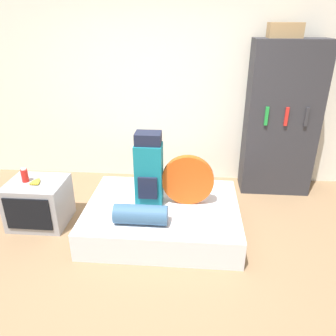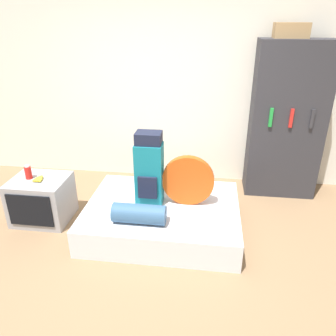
# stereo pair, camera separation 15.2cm
# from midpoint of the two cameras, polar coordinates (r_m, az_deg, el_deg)

# --- Properties ---
(ground_plane) EXTENTS (16.00, 16.00, 0.00)m
(ground_plane) POSITION_cam_midpoint_polar(r_m,az_deg,el_deg) (3.32, -4.72, -16.86)
(ground_plane) COLOR #846647
(wall_back) EXTENTS (8.00, 0.05, 2.60)m
(wall_back) POSITION_cam_midpoint_polar(r_m,az_deg,el_deg) (4.62, -1.18, 13.50)
(wall_back) COLOR silver
(wall_back) RESTS_ON ground_plane
(bed) EXTENTS (1.68, 1.29, 0.31)m
(bed) POSITION_cam_midpoint_polar(r_m,az_deg,el_deg) (3.74, -2.12, -8.42)
(bed) COLOR silver
(bed) RESTS_ON ground_plane
(backpack) EXTENTS (0.29, 0.25, 0.82)m
(backpack) POSITION_cam_midpoint_polar(r_m,az_deg,el_deg) (3.53, -4.59, -0.41)
(backpack) COLOR #14707F
(backpack) RESTS_ON bed
(tent_bag) EXTENTS (0.57, 0.08, 0.57)m
(tent_bag) POSITION_cam_midpoint_polar(r_m,az_deg,el_deg) (3.56, 2.25, -2.14)
(tent_bag) COLOR #D14C14
(tent_bag) RESTS_ON bed
(sleeping_roll) EXTENTS (0.54, 0.20, 0.20)m
(sleeping_roll) POSITION_cam_midpoint_polar(r_m,az_deg,el_deg) (3.32, -6.10, -8.07)
(sleeping_roll) COLOR #33567A
(sleeping_roll) RESTS_ON bed
(television) EXTENTS (0.63, 0.55, 0.52)m
(television) POSITION_cam_midpoint_polar(r_m,az_deg,el_deg) (4.09, -22.56, -5.59)
(television) COLOR #939399
(television) RESTS_ON ground_plane
(canister) EXTENTS (0.07, 0.07, 0.16)m
(canister) POSITION_cam_midpoint_polar(r_m,az_deg,el_deg) (4.01, -24.69, -1.17)
(canister) COLOR red
(canister) RESTS_ON television
(banana_bunch) EXTENTS (0.12, 0.16, 0.03)m
(banana_bunch) POSITION_cam_midpoint_polar(r_m,az_deg,el_deg) (3.95, -22.98, -2.18)
(banana_bunch) COLOR yellow
(banana_bunch) RESTS_ON television
(bookshelf) EXTENTS (0.90, 0.44, 1.98)m
(bookshelf) POSITION_cam_midpoint_polar(r_m,az_deg,el_deg) (4.50, 18.17, 7.92)
(bookshelf) COLOR #2D2D33
(bookshelf) RESTS_ON ground_plane
(cardboard_box) EXTENTS (0.39, 0.23, 0.17)m
(cardboard_box) POSITION_cam_midpoint_polar(r_m,az_deg,el_deg) (4.35, 18.70, 21.80)
(cardboard_box) COLOR #A88456
(cardboard_box) RESTS_ON bookshelf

